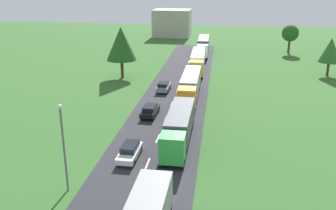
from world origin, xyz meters
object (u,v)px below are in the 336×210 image
car_third (130,151)px  tree_pine (331,50)px  car_fifth (164,87)px  truck_fifth (203,45)px  truck_second (179,126)px  truck_third (190,85)px  distant_building (172,23)px  car_fourth (150,110)px  truck_fourth (198,60)px  lamppost_second (64,144)px  tree_oak (290,33)px  tree_maple (121,44)px

car_third → tree_pine: 47.98m
car_fifth → tree_pine: bearing=26.5°
truck_fifth → car_third: truck_fifth is taller
truck_second → truck_third: bearing=90.4°
car_fifth → distant_building: size_ratio=0.37×
distant_building → car_fourth: bearing=-84.9°
truck_fifth → truck_fourth: bearing=-90.8°
truck_second → car_fifth: bearing=103.6°
truck_third → lamppost_second: size_ratio=1.78×
car_third → tree_pine: tree_pine is taller
truck_third → tree_pine: bearing=35.9°
lamppost_second → tree_pine: lamppost_second is taller
truck_fifth → tree_pine: tree_pine is taller
car_fifth → tree_oak: size_ratio=0.61×
tree_maple → tree_pine: bearing=10.2°
car_fourth → tree_maple: bearing=114.8°
truck_second → tree_pine: tree_pine is taller
truck_second → car_fifth: 19.95m
car_third → tree_maple: (-9.00, 31.33, 5.48)m
tree_oak → distant_building: bearing=144.2°
car_fourth → tree_pine: bearing=41.5°
truck_fourth → tree_maple: (-13.39, -7.64, 4.26)m
truck_third → lamppost_second: bearing=-107.2°
lamppost_second → truck_fourth: bearing=79.6°
car_fifth → tree_oak: 44.36m
lamppost_second → tree_maple: bearing=97.6°
lamppost_second → tree_maple: size_ratio=0.85×
car_fourth → tree_maple: 21.62m
truck_third → car_fifth: (-4.58, 3.23, -1.31)m
lamppost_second → car_fourth: bearing=78.9°
truck_third → tree_oak: (20.76, 39.43, 2.63)m
truck_third → truck_fifth: truck_fifth is taller
truck_fourth → tree_maple: tree_maple is taller
truck_third → truck_fourth: 18.56m
car_fifth → distant_building: (-6.34, 59.01, 3.24)m
car_fourth → distant_building: (-6.25, 70.31, 3.25)m
truck_second → tree_pine: (24.31, 33.82, 2.76)m
car_third → lamppost_second: 8.51m
car_fifth → tree_oak: bearing=55.0°
truck_second → tree_maple: tree_maple is taller
tree_maple → distant_building: tree_maple is taller
distant_building → tree_pine: bearing=-51.6°
truck_second → car_fifth: (-4.69, 19.35, -1.22)m
truck_second → tree_oak: 59.32m
car_third → distant_building: bearing=94.5°
tree_maple → tree_pine: 38.49m
distant_building → lamppost_second: bearing=-88.4°
lamppost_second → car_fifth: bearing=82.8°
tree_maple → tree_pine: size_ratio=1.31×
car_fourth → tree_maple: tree_maple is taller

